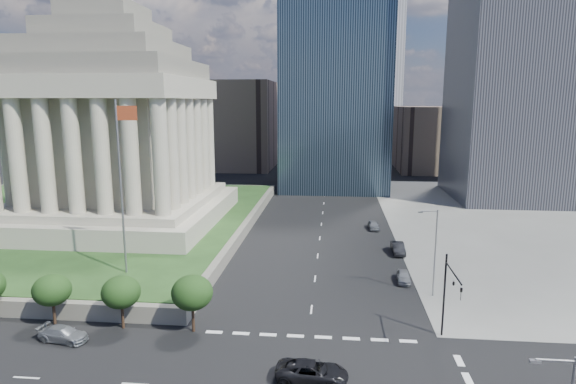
# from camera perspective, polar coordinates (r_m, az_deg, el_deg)

# --- Properties ---
(ground) EXTENTS (500.00, 500.00, 0.00)m
(ground) POSITION_cam_1_polar(r_m,az_deg,el_deg) (129.53, 4.55, 1.05)
(ground) COLOR black
(ground) RESTS_ON ground
(plaza_terrace) EXTENTS (66.00, 70.00, 1.80)m
(plaza_terrace) POSITION_cam_1_polar(r_m,az_deg,el_deg) (93.24, -25.03, -3.19)
(plaza_terrace) COLOR #69665A
(plaza_terrace) RESTS_ON ground
(plaza_lawn) EXTENTS (64.00, 68.00, 0.10)m
(plaza_lawn) POSITION_cam_1_polar(r_m,az_deg,el_deg) (93.03, -25.07, -2.62)
(plaza_lawn) COLOR #203C18
(plaza_lawn) RESTS_ON plaza_terrace
(war_memorial) EXTENTS (34.00, 34.00, 39.00)m
(war_memorial) POSITION_cam_1_polar(r_m,az_deg,el_deg) (83.89, -20.27, 9.87)
(war_memorial) COLOR #9E9885
(war_memorial) RESTS_ON plaza_lawn
(flagpole) EXTENTS (2.52, 0.24, 20.00)m
(flagpole) POSITION_cam_1_polar(r_m,az_deg,el_deg) (57.63, -19.10, 1.56)
(flagpole) COLOR slate
(flagpole) RESTS_ON plaza_lawn
(midrise_glass) EXTENTS (26.00, 26.00, 60.00)m
(midrise_glass) POSITION_cam_1_polar(r_m,az_deg,el_deg) (122.97, 5.68, 14.54)
(midrise_glass) COLOR black
(midrise_glass) RESTS_ON ground
(building_filler_ne) EXTENTS (20.00, 30.00, 20.00)m
(building_filler_ne) POSITION_cam_1_polar(r_m,az_deg,el_deg) (160.91, 16.35, 6.12)
(building_filler_ne) COLOR brown
(building_filler_ne) RESTS_ON ground
(building_filler_nw) EXTENTS (24.00, 30.00, 28.00)m
(building_filler_nw) POSITION_cam_1_polar(r_m,az_deg,el_deg) (161.12, -5.99, 7.93)
(building_filler_nw) COLOR brown
(building_filler_nw) RESTS_ON ground
(traffic_signal_ne) EXTENTS (0.30, 5.74, 8.00)m
(traffic_signal_ne) POSITION_cam_1_polar(r_m,az_deg,el_deg) (45.71, 18.59, -10.95)
(traffic_signal_ne) COLOR black
(traffic_signal_ne) RESTS_ON ground
(street_lamp_north) EXTENTS (2.13, 0.22, 10.00)m
(street_lamp_north) POSITION_cam_1_polar(r_m,az_deg,el_deg) (56.19, 16.90, -6.34)
(street_lamp_north) COLOR slate
(street_lamp_north) RESTS_ON ground
(pickup_truck) EXTENTS (3.00, 5.87, 1.59)m
(pickup_truck) POSITION_cam_1_polar(r_m,az_deg,el_deg) (40.32, 2.86, -20.52)
(pickup_truck) COLOR black
(pickup_truck) RESTS_ON ground
(suv_grey) EXTENTS (2.63, 4.92, 1.36)m
(suv_grey) POSITION_cam_1_polar(r_m,az_deg,el_deg) (50.40, -25.09, -15.00)
(suv_grey) COLOR slate
(suv_grey) RESTS_ON ground
(parked_sedan_near) EXTENTS (1.83, 4.06, 1.35)m
(parked_sedan_near) POSITION_cam_1_polar(r_m,az_deg,el_deg) (61.05, 13.53, -9.73)
(parked_sedan_near) COLOR gray
(parked_sedan_near) RESTS_ON ground
(parked_sedan_mid) EXTENTS (4.83, 1.77, 1.58)m
(parked_sedan_mid) POSITION_cam_1_polar(r_m,az_deg,el_deg) (71.68, 12.90, -6.52)
(parked_sedan_mid) COLOR black
(parked_sedan_mid) RESTS_ON ground
(parked_sedan_far) EXTENTS (4.30, 1.90, 1.44)m
(parked_sedan_far) POSITION_cam_1_polar(r_m,az_deg,el_deg) (84.06, 10.09, -3.90)
(parked_sedan_far) COLOR slate
(parked_sedan_far) RESTS_ON ground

